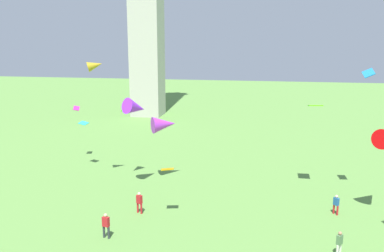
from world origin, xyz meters
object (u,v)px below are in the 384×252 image
(person_4, at_px, (106,224))
(kite_flying_7, at_px, (164,124))
(person_1, at_px, (139,201))
(kite_flying_2, at_px, (369,73))
(person_2, at_px, (339,242))
(kite_flying_11, at_px, (95,65))
(kite_flying_3, at_px, (125,109))
(kite_flying_6, at_px, (167,169))
(kite_flying_8, at_px, (76,108))
(person_0, at_px, (336,203))
(kite_flying_9, at_px, (315,106))
(kite_flying_10, at_px, (136,108))
(kite_flying_1, at_px, (84,123))

(person_4, relative_size, kite_flying_7, 0.67)
(person_1, distance_m, person_4, 4.30)
(kite_flying_2, height_order, kite_flying_7, kite_flying_2)
(person_2, relative_size, kite_flying_11, 0.96)
(kite_flying_3, bearing_deg, kite_flying_6, -32.68)
(person_1, bearing_deg, kite_flying_8, -23.11)
(person_2, bearing_deg, person_0, -149.23)
(person_2, xyz_separation_m, kite_flying_2, (3.06, 9.79, 9.52))
(kite_flying_9, bearing_deg, kite_flying_6, -54.96)
(kite_flying_2, height_order, kite_flying_8, kite_flying_2)
(kite_flying_8, relative_size, kite_flying_11, 0.63)
(person_2, relative_size, kite_flying_6, 1.56)
(kite_flying_3, distance_m, kite_flying_6, 9.55)
(person_4, bearing_deg, kite_flying_9, 52.92)
(person_4, height_order, kite_flying_9, kite_flying_9)
(kite_flying_3, relative_size, kite_flying_11, 1.01)
(kite_flying_7, bearing_deg, kite_flying_8, 35.08)
(person_4, relative_size, kite_flying_10, 0.66)
(kite_flying_6, height_order, kite_flying_10, kite_flying_10)
(kite_flying_11, bearing_deg, kite_flying_8, 14.47)
(person_4, bearing_deg, kite_flying_8, 135.15)
(person_0, relative_size, kite_flying_11, 0.94)
(kite_flying_3, height_order, kite_flying_10, kite_flying_10)
(person_2, bearing_deg, kite_flying_3, -83.46)
(kite_flying_1, bearing_deg, kite_flying_8, 147.21)
(person_4, distance_m, kite_flying_9, 19.40)
(person_1, bearing_deg, person_2, -169.65)
(kite_flying_8, relative_size, kite_flying_9, 0.66)
(person_4, bearing_deg, kite_flying_11, 129.07)
(person_1, xyz_separation_m, kite_flying_3, (-3.32, 6.75, 5.87))
(person_2, height_order, kite_flying_8, kite_flying_8)
(person_4, relative_size, kite_flying_11, 1.05)
(kite_flying_1, relative_size, kite_flying_3, 0.65)
(kite_flying_1, relative_size, kite_flying_8, 1.05)
(kite_flying_8, height_order, kite_flying_10, kite_flying_10)
(kite_flying_3, height_order, kite_flying_6, kite_flying_3)
(kite_flying_7, distance_m, kite_flying_10, 3.56)
(kite_flying_3, relative_size, kite_flying_9, 1.06)
(kite_flying_2, relative_size, kite_flying_9, 0.76)
(person_0, xyz_separation_m, kite_flying_11, (-20.12, 2.99, 9.91))
(kite_flying_3, distance_m, kite_flying_8, 9.21)
(kite_flying_6, xyz_separation_m, kite_flying_10, (-4.01, 5.21, 3.55))
(kite_flying_3, height_order, kite_flying_9, kite_flying_9)
(person_0, distance_m, kite_flying_6, 13.00)
(kite_flying_6, bearing_deg, person_1, -18.81)
(kite_flying_1, distance_m, kite_flying_6, 14.99)
(kite_flying_2, xyz_separation_m, kite_flying_7, (-16.82, 1.22, -4.99))
(kite_flying_1, relative_size, kite_flying_11, 0.66)
(person_1, relative_size, kite_flying_10, 0.64)
(person_2, relative_size, kite_flying_9, 1.00)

